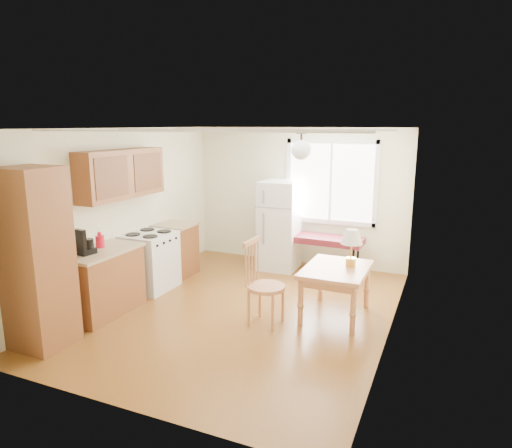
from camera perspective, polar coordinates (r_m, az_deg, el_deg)
The scene contains 11 objects.
room_shell at distance 6.15m, azimuth -1.89°, elevation 0.14°, with size 4.60×5.60×2.62m.
kitchen_run at distance 6.66m, azimuth -17.78°, elevation -3.14°, with size 0.65×3.40×2.20m.
window_unit at distance 8.21m, azimuth 9.34°, elevation 5.19°, with size 1.64×0.05×1.51m.
pendant_light at distance 6.14m, azimuth 5.67°, elevation 9.35°, with size 0.26×0.26×0.40m.
refrigerator at distance 8.12m, azimuth 2.94°, elevation -0.18°, with size 0.67×0.69×1.58m.
bench at distance 8.00m, azimuth 8.25°, elevation -2.01°, with size 1.43×0.57×0.65m.
dining_table at distance 6.24m, azimuth 9.97°, elevation -6.27°, with size 0.82×1.09×0.68m.
chair at distance 5.91m, azimuth 0.32°, elevation -6.49°, with size 0.49×0.49×1.11m.
table_lamp at distance 6.20m, azimuth 11.87°, elevation -1.93°, with size 0.29×0.29×0.51m.
coffee_maker at distance 6.29m, azimuth -20.62°, elevation -2.47°, with size 0.20×0.24×0.35m.
kettle at distance 6.59m, azimuth -18.93°, elevation -2.02°, with size 0.12×0.12×0.22m.
Camera 1 is at (2.57, -5.44, 2.55)m, focal length 32.00 mm.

